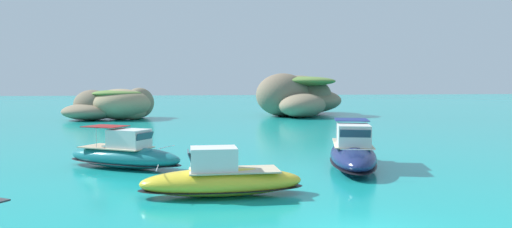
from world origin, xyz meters
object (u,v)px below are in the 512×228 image
islet_large (297,98)px  islet_small (113,105)px  motorboat_teal (124,155)px  motorboat_yellow (221,179)px  motorboat_navy (353,153)px

islet_large → islet_small: (-27.48, -4.81, -0.73)m
islet_large → islet_small: islet_large is taller
islet_small → motorboat_teal: bearing=-82.2°
motorboat_yellow → islet_small: bearing=102.2°
islet_large → motorboat_navy: 46.65m
motorboat_navy → motorboat_teal: size_ratio=1.18×
islet_small → motorboat_yellow: (9.92, -46.01, -1.25)m
islet_large → motorboat_yellow: bearing=-109.1°
islet_large → islet_small: size_ratio=1.59×
motorboat_yellow → motorboat_teal: bearing=121.9°
islet_large → motorboat_navy: islet_large is taller
islet_small → motorboat_teal: (5.24, -38.49, -1.19)m
islet_small → motorboat_navy: islet_small is taller
islet_small → motorboat_teal: size_ratio=1.89×
motorboat_navy → motorboat_teal: 12.95m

